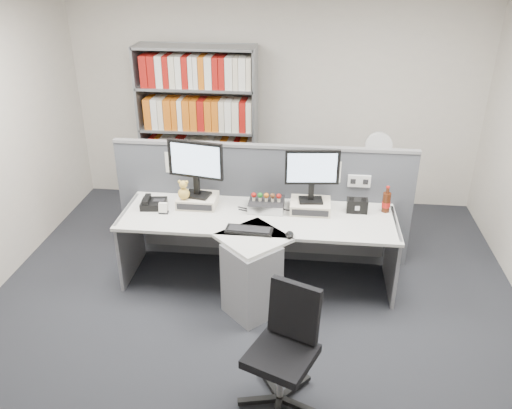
# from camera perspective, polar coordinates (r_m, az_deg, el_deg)

# --- Properties ---
(ground) EXTENTS (5.50, 5.50, 0.00)m
(ground) POSITION_cam_1_polar(r_m,az_deg,el_deg) (4.63, -0.91, -13.88)
(ground) COLOR #2A2C32
(ground) RESTS_ON ground
(room_shell) EXTENTS (5.04, 5.54, 2.72)m
(room_shell) POSITION_cam_1_polar(r_m,az_deg,el_deg) (3.74, -1.11, 7.60)
(room_shell) COLOR beige
(room_shell) RESTS_ON ground
(partition) EXTENTS (3.00, 0.08, 1.27)m
(partition) POSITION_cam_1_polar(r_m,az_deg,el_deg) (5.32, 0.76, 0.22)
(partition) COLOR #4D5058
(partition) RESTS_ON ground
(desk) EXTENTS (2.60, 1.20, 0.72)m
(desk) POSITION_cam_1_polar(r_m,az_deg,el_deg) (4.84, -0.07, -5.21)
(desk) COLOR silver
(desk) RESTS_ON ground
(monitor_riser_left) EXTENTS (0.38, 0.31, 0.10)m
(monitor_riser_left) POSITION_cam_1_polar(r_m,az_deg,el_deg) (5.12, -6.42, 0.44)
(monitor_riser_left) COLOR beige
(monitor_riser_left) RESTS_ON desk
(monitor_riser_right) EXTENTS (0.38, 0.31, 0.10)m
(monitor_riser_right) POSITION_cam_1_polar(r_m,az_deg,el_deg) (5.00, 5.97, -0.16)
(monitor_riser_right) COLOR beige
(monitor_riser_right) RESTS_ON desk
(monitor_left) EXTENTS (0.54, 0.22, 0.56)m
(monitor_left) POSITION_cam_1_polar(r_m,az_deg,el_deg) (4.97, -6.63, 4.42)
(monitor_left) COLOR black
(monitor_left) RESTS_ON monitor_riser_left
(monitor_right) EXTENTS (0.51, 0.18, 0.52)m
(monitor_right) POSITION_cam_1_polar(r_m,az_deg,el_deg) (4.86, 6.17, 3.62)
(monitor_right) COLOR black
(monitor_right) RESTS_ON monitor_riser_right
(desktop_pc) EXTENTS (0.33, 0.30, 0.09)m
(desktop_pc) POSITION_cam_1_polar(r_m,az_deg,el_deg) (5.02, 1.15, -0.00)
(desktop_pc) COLOR black
(desktop_pc) RESTS_ON desk
(figurines) EXTENTS (0.29, 0.05, 0.09)m
(figurines) POSITION_cam_1_polar(r_m,az_deg,el_deg) (4.96, 1.14, 0.90)
(figurines) COLOR beige
(figurines) RESTS_ON desktop_pc
(keyboard) EXTENTS (0.43, 0.19, 0.03)m
(keyboard) POSITION_cam_1_polar(r_m,az_deg,el_deg) (4.63, -0.75, -2.82)
(keyboard) COLOR black
(keyboard) RESTS_ON desk
(mouse) EXTENTS (0.07, 0.12, 0.04)m
(mouse) POSITION_cam_1_polar(r_m,az_deg,el_deg) (4.55, 3.70, -3.32)
(mouse) COLOR black
(mouse) RESTS_ON desk
(desk_phone) EXTENTS (0.26, 0.24, 0.10)m
(desk_phone) POSITION_cam_1_polar(r_m,az_deg,el_deg) (5.15, -11.20, 0.12)
(desk_phone) COLOR black
(desk_phone) RESTS_ON desk
(desk_calendar) EXTENTS (0.09, 0.07, 0.11)m
(desk_calendar) POSITION_cam_1_polar(r_m,az_deg,el_deg) (5.01, -10.11, -0.45)
(desk_calendar) COLOR black
(desk_calendar) RESTS_ON desk
(plush_toy) EXTENTS (0.11, 0.11, 0.19)m
(plush_toy) POSITION_cam_1_polar(r_m,az_deg,el_deg) (5.02, -7.93, 1.46)
(plush_toy) COLOR gold
(plush_toy) RESTS_ON monitor_riser_left
(speaker) EXTENTS (0.20, 0.11, 0.13)m
(speaker) POSITION_cam_1_polar(r_m,az_deg,el_deg) (5.04, 11.00, -0.11)
(speaker) COLOR black
(speaker) RESTS_ON desk
(cola_bottle) EXTENTS (0.08, 0.08, 0.26)m
(cola_bottle) POSITION_cam_1_polar(r_m,az_deg,el_deg) (5.09, 14.07, 0.24)
(cola_bottle) COLOR #3F190A
(cola_bottle) RESTS_ON desk
(shelving_unit) EXTENTS (1.41, 0.40, 2.00)m
(shelving_unit) POSITION_cam_1_polar(r_m,az_deg,el_deg) (6.43, -6.29, 7.91)
(shelving_unit) COLOR gray
(shelving_unit) RESTS_ON ground
(filing_cabinet) EXTENTS (0.45, 0.61, 0.70)m
(filing_cabinet) POSITION_cam_1_polar(r_m,az_deg,el_deg) (6.15, 12.59, 0.22)
(filing_cabinet) COLOR gray
(filing_cabinet) RESTS_ON ground
(desk_fan) EXTENTS (0.30, 0.18, 0.50)m
(desk_fan) POSITION_cam_1_polar(r_m,az_deg,el_deg) (5.89, 13.22, 6.00)
(desk_fan) COLOR white
(desk_fan) RESTS_ON filing_cabinet
(office_chair) EXTENTS (0.60, 0.61, 0.91)m
(office_chair) POSITION_cam_1_polar(r_m,az_deg,el_deg) (3.79, 3.28, -15.12)
(office_chair) COLOR silver
(office_chair) RESTS_ON ground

